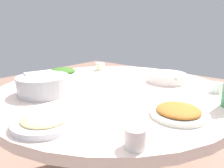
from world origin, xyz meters
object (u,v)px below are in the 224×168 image
Objects in this scene: round_dining_table at (113,103)px; dish_greens at (63,72)px; soup_bowl at (167,78)px; dish_stirfry at (178,112)px; tea_cup_far at (216,88)px; rice_bowl at (43,85)px; tea_cup_side at (135,137)px; tea_cup_near at (100,67)px; dish_noodles at (46,120)px.

round_dining_table is 0.49m from dish_greens.
dish_stirfry is (0.27, -0.47, -0.01)m from soup_bowl.
soup_bowl is at bearing 173.78° from tea_cup_far.
tea_cup_side is at bearing -9.79° from rice_bowl.
rice_bowl is 0.42m from dish_greens.
rice_bowl is 3.69× the size of tea_cup_near.
rice_bowl is at bearing -50.99° from dish_greens.
rice_bowl is 0.76m from soup_bowl.
dish_noodles is (-0.08, -0.85, -0.01)m from soup_bowl.
dish_stirfry is 0.43m from tea_cup_far.
dish_noodles is 0.98m from tea_cup_near.
soup_bowl is at bearing 26.15° from dish_greens.
rice_bowl reaches higher than round_dining_table.
tea_cup_far is (0.31, -0.03, 0.00)m from soup_bowl.
soup_bowl is 0.98× the size of dish_noodles.
tea_cup_far reaches higher than dish_stirfry.
tea_cup_near reaches higher than tea_cup_far.
soup_bowl is at bearing 84.76° from dish_noodles.
soup_bowl is 0.74m from dish_greens.
tea_cup_far is at bearing 41.11° from rice_bowl.
tea_cup_side is (0.66, -0.11, -0.02)m from rice_bowl.
dish_noodles is (0.32, -0.20, -0.03)m from rice_bowl.
tea_cup_far is (0.04, 0.43, 0.01)m from dish_stirfry.
rice_bowl is (-0.21, -0.32, 0.15)m from round_dining_table.
dish_stirfry is at bearing -94.66° from tea_cup_far.
dish_stirfry is at bearing -8.51° from dish_greens.
round_dining_table is 5.66× the size of dish_greens.
dish_noodles is at bearing -95.24° from soup_bowl.
soup_bowl is at bearing 60.42° from round_dining_table.
tea_cup_side is at bearing -44.24° from round_dining_table.
dish_noodles is (0.11, -0.52, 0.11)m from round_dining_table.
soup_bowl reaches higher than dish_stirfry.
tea_cup_near is at bearing 151.92° from dish_stirfry.
dish_greens is at bearing -163.22° from tea_cup_far.
dish_greens reaches higher than dish_noodles.
tea_cup_side reaches higher than tea_cup_far.
tea_cup_near is 1.05× the size of tea_cup_side.
soup_bowl is 0.86m from dish_noodles.
dish_stirfry is 0.97m from tea_cup_near.
round_dining_table is 0.59m from tea_cup_far.
tea_cup_far reaches higher than dish_noodles.
round_dining_table is 0.64m from tea_cup_side.
dish_noodles is 3.33× the size of tea_cup_near.
rice_bowl is at bearing -164.63° from dish_stirfry.
soup_bowl is 1.01× the size of dish_greens.
tea_cup_near is (-0.40, 0.32, 0.12)m from round_dining_table.
rice_bowl is 4.31× the size of tea_cup_far.
tea_cup_near is (-0.51, 0.84, 0.01)m from dish_noodles.
dish_greens is 3.42× the size of tea_cup_side.
rice_bowl is 0.38m from dish_noodles.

